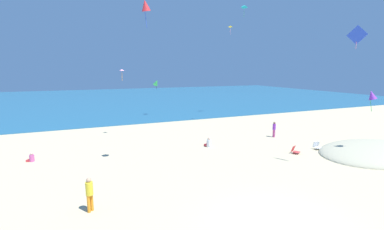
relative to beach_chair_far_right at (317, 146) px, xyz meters
The scene contains 16 objects.
ground_plane 10.55m from the beach_chair_far_right, 166.41° to the left, with size 120.00×120.00×0.00m, color #C6B58C.
ocean_water 46.61m from the beach_chair_far_right, 102.70° to the left, with size 120.00×60.00×0.05m, color #236084.
dune_mound 4.11m from the beach_chair_far_right, 38.91° to the right, with size 9.31×6.52×1.39m, color #B8B08E.
beach_chair_far_right is the anchor object (origin of this frame).
beach_chair_mid_beach 2.47m from the beach_chair_far_right, behind, with size 0.69×0.72×0.58m.
person_0 21.31m from the beach_chair_far_right, 164.98° to the left, with size 0.59×0.46×0.66m.
person_1 8.66m from the beach_chair_far_right, 152.55° to the left, with size 0.53×0.73×0.82m.
person_2 17.40m from the beach_chair_far_right, 169.68° to the right, with size 0.45×0.45×1.59m.
person_3 4.53m from the beach_chair_far_right, 97.69° to the left, with size 0.31×0.31×1.46m.
kite_blue 9.24m from the beach_chair_far_right, 118.63° to the right, with size 0.51×1.01×1.35m.
kite_red 16.53m from the beach_chair_far_right, behind, with size 0.84×0.83×1.63m.
kite_purple 5.35m from the beach_chair_far_right, 58.99° to the right, with size 0.84×0.85×1.54m.
kite_yellow 15.95m from the beach_chair_far_right, 96.12° to the left, with size 0.47×0.45×0.97m.
kite_teal 21.54m from the beach_chair_far_right, 78.54° to the left, with size 0.81×0.65×1.53m.
kite_green 21.89m from the beach_chair_far_right, 110.74° to the left, with size 0.97×1.12×1.39m.
kite_pink 17.94m from the beach_chair_far_right, 143.10° to the left, with size 0.45×0.43×1.06m.
Camera 1 is at (-6.99, -7.57, 6.26)m, focal length 25.01 mm.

